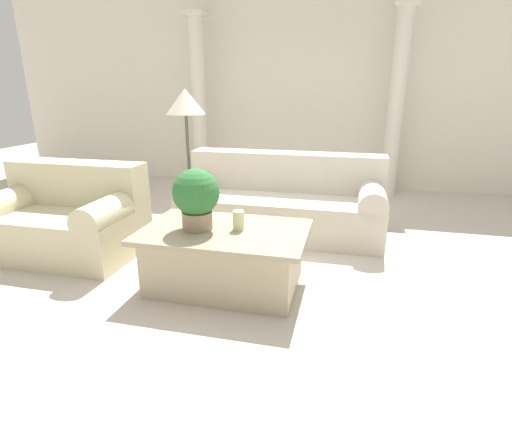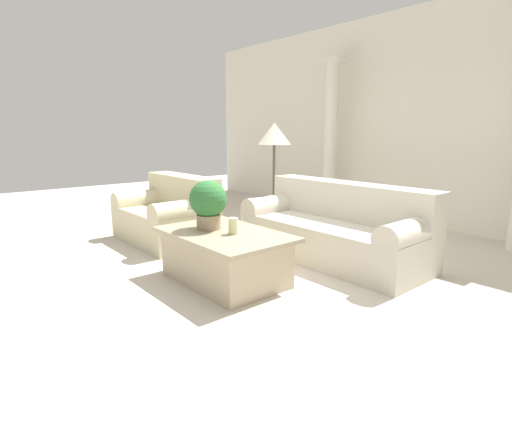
{
  "view_description": "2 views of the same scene",
  "coord_description": "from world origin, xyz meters",
  "px_view_note": "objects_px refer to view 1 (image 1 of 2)",
  "views": [
    {
      "loc": [
        0.87,
        -3.33,
        1.55
      ],
      "look_at": [
        0.11,
        -0.18,
        0.46
      ],
      "focal_mm": 28.0,
      "sensor_mm": 36.0,
      "label": 1
    },
    {
      "loc": [
        2.91,
        -2.68,
        1.41
      ],
      "look_at": [
        -0.01,
        -0.19,
        0.57
      ],
      "focal_mm": 28.0,
      "sensor_mm": 36.0,
      "label": 2
    }
  ],
  "objects_px": {
    "coffee_table": "(225,257)",
    "floor_lamp": "(186,109)",
    "sofa_long": "(282,202)",
    "potted_plant": "(196,196)",
    "loveseat": "(67,217)"
  },
  "relations": [
    {
      "from": "sofa_long",
      "to": "floor_lamp",
      "type": "xyz_separation_m",
      "value": [
        -1.12,
        0.1,
        0.97
      ]
    },
    {
      "from": "loveseat",
      "to": "floor_lamp",
      "type": "relative_size",
      "value": 0.91
    },
    {
      "from": "sofa_long",
      "to": "coffee_table",
      "type": "distance_m",
      "value": 1.39
    },
    {
      "from": "potted_plant",
      "to": "sofa_long",
      "type": "bearing_deg",
      "value": 73.18
    },
    {
      "from": "loveseat",
      "to": "potted_plant",
      "type": "distance_m",
      "value": 1.59
    },
    {
      "from": "loveseat",
      "to": "potted_plant",
      "type": "height_order",
      "value": "potted_plant"
    },
    {
      "from": "sofa_long",
      "to": "potted_plant",
      "type": "distance_m",
      "value": 1.53
    },
    {
      "from": "sofa_long",
      "to": "coffee_table",
      "type": "bearing_deg",
      "value": -99.0
    },
    {
      "from": "coffee_table",
      "to": "floor_lamp",
      "type": "relative_size",
      "value": 0.85
    },
    {
      "from": "potted_plant",
      "to": "loveseat",
      "type": "bearing_deg",
      "value": 166.44
    },
    {
      "from": "coffee_table",
      "to": "floor_lamp",
      "type": "height_order",
      "value": "floor_lamp"
    },
    {
      "from": "sofa_long",
      "to": "coffee_table",
      "type": "height_order",
      "value": "sofa_long"
    },
    {
      "from": "floor_lamp",
      "to": "loveseat",
      "type": "bearing_deg",
      "value": -124.61
    },
    {
      "from": "sofa_long",
      "to": "potted_plant",
      "type": "xyz_separation_m",
      "value": [
        -0.43,
        -1.41,
        0.41
      ]
    },
    {
      "from": "coffee_table",
      "to": "potted_plant",
      "type": "distance_m",
      "value": 0.54
    }
  ]
}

